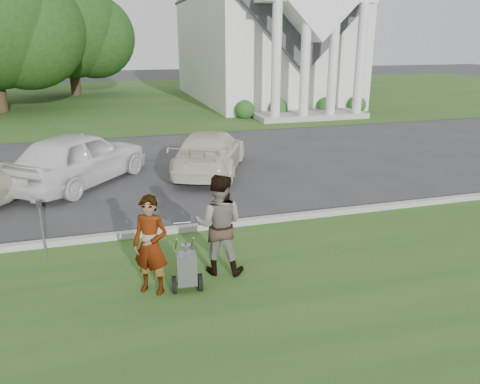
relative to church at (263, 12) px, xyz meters
name	(u,v)px	position (x,y,z in m)	size (l,w,h in m)	color
ground	(212,238)	(-9.00, -23.11, -5.94)	(120.00, 120.00, 0.00)	#333335
grass_strip	(253,309)	(-9.00, -26.11, -5.93)	(80.00, 7.00, 0.01)	#284F1B
church_lawn	(131,98)	(-9.00, 3.89, -5.93)	(80.00, 30.00, 0.01)	#284F1B
curb	(207,226)	(-9.00, -22.56, -5.86)	(80.00, 0.18, 0.15)	#9E9E93
church	(263,12)	(0.00, 0.00, 0.00)	(9.19, 19.00, 24.10)	white
tree_back	(70,32)	(-13.01, 6.87, -1.21)	(9.61, 7.60, 8.89)	#332316
striping_cart	(187,270)	(-9.94, -25.21, -5.52)	(0.56, 1.08, 0.97)	black
person_left	(151,246)	(-10.52, -25.08, -5.06)	(0.64, 0.42, 1.77)	#999999
person_right	(219,225)	(-9.22, -24.68, -4.98)	(0.94, 0.73, 1.93)	#999999
parking_meter_near	(41,222)	(-12.46, -23.23, -5.11)	(0.09, 0.09, 1.31)	gray
car_b	(79,158)	(-11.92, -17.99, -5.12)	(1.94, 4.83, 1.65)	white
car_c	(210,152)	(-7.81, -17.73, -5.25)	(1.94, 4.76, 1.38)	beige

